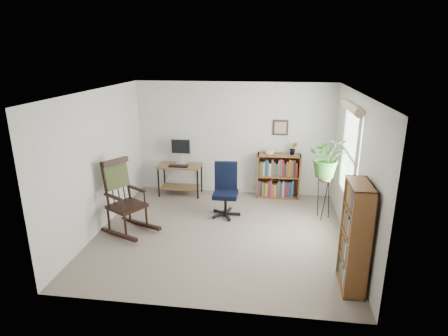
# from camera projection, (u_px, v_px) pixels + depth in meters

# --- Properties ---
(floor) EXTENTS (4.20, 4.00, 0.00)m
(floor) POSITION_uv_depth(u_px,v_px,m) (221.00, 233.00, 6.44)
(floor) COLOR gray
(floor) RESTS_ON ground
(ceiling) EXTENTS (4.20, 4.00, 0.00)m
(ceiling) POSITION_uv_depth(u_px,v_px,m) (220.00, 92.00, 5.72)
(ceiling) COLOR white
(ceiling) RESTS_ON ground
(wall_back) EXTENTS (4.20, 0.00, 2.40)m
(wall_back) POSITION_uv_depth(u_px,v_px,m) (234.00, 139.00, 7.97)
(wall_back) COLOR silver
(wall_back) RESTS_ON ground
(wall_front) EXTENTS (4.20, 0.00, 2.40)m
(wall_front) POSITION_uv_depth(u_px,v_px,m) (195.00, 219.00, 4.19)
(wall_front) COLOR silver
(wall_front) RESTS_ON ground
(wall_left) EXTENTS (0.00, 4.00, 2.40)m
(wall_left) POSITION_uv_depth(u_px,v_px,m) (99.00, 162.00, 6.35)
(wall_left) COLOR silver
(wall_left) RESTS_ON ground
(wall_right) EXTENTS (0.00, 4.00, 2.40)m
(wall_right) POSITION_uv_depth(u_px,v_px,m) (354.00, 172.00, 5.81)
(wall_right) COLOR silver
(wall_right) RESTS_ON ground
(window) EXTENTS (0.12, 1.20, 1.50)m
(window) POSITION_uv_depth(u_px,v_px,m) (349.00, 154.00, 6.04)
(window) COLOR white
(window) RESTS_ON wall_right
(desk) EXTENTS (0.92, 0.51, 0.66)m
(desk) POSITION_uv_depth(u_px,v_px,m) (180.00, 180.00, 8.10)
(desk) COLOR olive
(desk) RESTS_ON floor
(monitor) EXTENTS (0.46, 0.16, 0.56)m
(monitor) POSITION_uv_depth(u_px,v_px,m) (181.00, 151.00, 8.05)
(monitor) COLOR silver
(monitor) RESTS_ON desk
(keyboard) EXTENTS (0.40, 0.15, 0.02)m
(keyboard) POSITION_uv_depth(u_px,v_px,m) (178.00, 166.00, 7.88)
(keyboard) COLOR black
(keyboard) RESTS_ON desk
(office_chair) EXTENTS (0.61, 0.61, 1.03)m
(office_chair) POSITION_uv_depth(u_px,v_px,m) (225.00, 190.00, 6.97)
(office_chair) COLOR black
(office_chair) RESTS_ON floor
(rocking_chair) EXTENTS (1.29, 1.14, 1.28)m
(rocking_chair) POSITION_uv_depth(u_px,v_px,m) (126.00, 197.00, 6.32)
(rocking_chair) COLOR black
(rocking_chair) RESTS_ON floor
(low_bookshelf) EXTENTS (0.89, 0.30, 0.94)m
(low_bookshelf) POSITION_uv_depth(u_px,v_px,m) (278.00, 176.00, 7.90)
(low_bookshelf) COLOR brown
(low_bookshelf) RESTS_ON floor
(tall_bookshelf) EXTENTS (0.27, 0.64, 1.46)m
(tall_bookshelf) POSITION_uv_depth(u_px,v_px,m) (355.00, 237.00, 4.77)
(tall_bookshelf) COLOR brown
(tall_bookshelf) RESTS_ON floor
(plant_stand) EXTENTS (0.24, 0.24, 0.88)m
(plant_stand) POSITION_uv_depth(u_px,v_px,m) (324.00, 196.00, 6.89)
(plant_stand) COLOR black
(plant_stand) RESTS_ON floor
(spider_plant) EXTENTS (1.69, 1.88, 1.46)m
(spider_plant) POSITION_uv_depth(u_px,v_px,m) (329.00, 138.00, 6.56)
(spider_plant) COLOR #2C6624
(spider_plant) RESTS_ON plant_stand
(potted_plant_small) EXTENTS (0.13, 0.24, 0.11)m
(potted_plant_small) POSITION_uv_depth(u_px,v_px,m) (293.00, 152.00, 7.71)
(potted_plant_small) COLOR #2C6624
(potted_plant_small) RESTS_ON low_bookshelf
(framed_picture) EXTENTS (0.32, 0.04, 0.32)m
(framed_picture) POSITION_uv_depth(u_px,v_px,m) (280.00, 128.00, 7.74)
(framed_picture) COLOR black
(framed_picture) RESTS_ON wall_back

